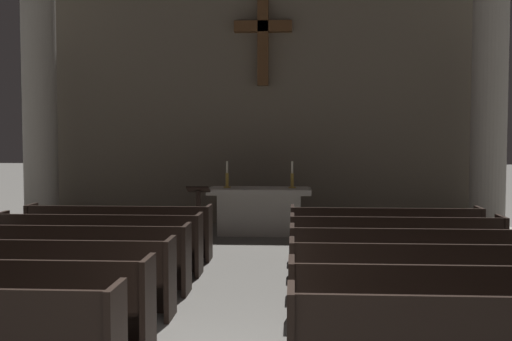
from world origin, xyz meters
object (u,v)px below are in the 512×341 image
Objects in this scene: pew_left_row_3 at (40,277)px; candlestick_right at (292,180)px; candlestick_left at (227,179)px; pew_right_row_2 at (453,310)px; pew_left_row_5 at (99,243)px; altar at (260,210)px; pew_left_row_6 at (119,232)px; column_left_third at (39,84)px; lectern at (198,216)px; pew_right_row_5 at (396,247)px; pew_left_row_4 at (73,258)px; column_right_third at (490,82)px; pew_right_row_6 at (385,235)px; pew_right_row_4 at (410,262)px; pew_right_row_3 at (428,282)px.

pew_left_row_3 is 6.94m from candlestick_right.
candlestick_right is (1.40, 0.00, 0.00)m from candlestick_left.
candlestick_left is (-2.97, 7.37, 0.71)m from pew_right_row_2.
altar reaches higher than pew_left_row_5.
pew_left_row_3 is 1.00× the size of pew_left_row_5.
pew_left_row_6 and pew_right_row_2 have the same top height.
column_left_third is 4.73m from lectern.
pew_right_row_5 is 2.75× the size of lectern.
pew_left_row_5 is at bearing 90.00° from pew_left_row_4.
column_right_third reaches higher than candlestick_left.
pew_left_row_3 is 5.67m from pew_right_row_6.
pew_left_row_4 is (0.00, 1.13, 0.00)m from pew_left_row_3.
column_left_third is (-7.08, 4.02, 2.78)m from pew_right_row_5.
pew_right_row_2 is 7.05m from lectern.
pew_left_row_4 is 0.48× the size of column_left_third.
column_left_third reaches higher than pew_left_row_4.
column_right_third is 5.53m from altar.
column_left_third is at bearing 116.28° from pew_left_row_4.
pew_left_row_6 is (0.00, 1.13, 0.00)m from pew_left_row_5.
lectern is at bearing -168.20° from column_right_third.
pew_left_row_3 is 9.87m from column_right_third.
pew_left_row_4 is 1.13m from pew_left_row_5.
pew_left_row_3 is 0.48× the size of column_right_third.
column_left_third reaches higher than pew_right_row_6.
pew_left_row_4 is 1.00× the size of pew_right_row_4.
pew_left_row_3 and pew_right_row_3 have the same top height.
altar reaches higher than pew_right_row_3.
pew_left_row_5 is 2.99m from lectern.
pew_right_row_6 is (4.54, 1.13, 0.00)m from pew_left_row_5.
pew_left_row_6 and pew_right_row_6 have the same top height.
pew_left_row_3 and pew_left_row_5 have the same top height.
lectern is (-3.41, 6.17, 0.07)m from pew_right_row_2.
pew_left_row_6 is at bearing -136.29° from candlestick_right.
lectern is (-3.41, 2.77, 0.07)m from pew_right_row_5.
candlestick_left is (4.11, -0.04, -2.07)m from column_left_third.
column_left_third is at bearing 179.47° from altar.
column_left_third is at bearing 157.84° from pew_right_row_6.
pew_right_row_6 is at bearing 36.77° from pew_left_row_3.
pew_right_row_4 is at bearing -59.79° from candlestick_left.
pew_left_row_4 is at bearing -143.99° from column_right_third.
candlestick_left reaches higher than pew_right_row_4.
pew_left_row_5 is at bearing -112.13° from lectern.
pew_left_row_6 is at bearing 90.00° from pew_left_row_5.
pew_right_row_2 is 5.55× the size of candlestick_left.
pew_right_row_3 is (4.54, -3.39, 0.00)m from pew_left_row_6.
pew_left_row_6 is 1.00× the size of pew_right_row_2.
pew_right_row_4 is 5.19m from lectern.
candlestick_right is at bearing 33.06° from lectern.
column_right_third is (2.54, 7.41, 2.78)m from pew_right_row_2.
pew_right_row_2 is at bearing -90.00° from pew_right_row_4.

